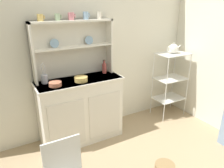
{
  "coord_description": "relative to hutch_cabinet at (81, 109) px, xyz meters",
  "views": [
    {
      "loc": [
        -1.21,
        -1.12,
        1.83
      ],
      "look_at": [
        0.06,
        1.12,
        0.84
      ],
      "focal_mm": 34.56,
      "sensor_mm": 36.0,
      "label": 1
    }
  ],
  "objects": [
    {
      "name": "cup_rose_2",
      "position": [
        -0.01,
        0.12,
        1.21
      ],
      "size": [
        0.09,
        0.07,
        0.09
      ],
      "color": "#D17A84",
      "rests_on": "hutch_shelf_unit"
    },
    {
      "name": "bakers_rack",
      "position": [
        1.55,
        -0.06,
        0.23
      ],
      "size": [
        0.49,
        0.35,
        1.07
      ],
      "color": "silver",
      "rests_on": "ground"
    },
    {
      "name": "bowl_floral_medium",
      "position": [
        -0.0,
        -0.07,
        0.46
      ],
      "size": [
        0.17,
        0.17,
        0.06
      ],
      "primitive_type": "cylinder",
      "color": "#DBB760",
      "rests_on": "hutch_cabinet"
    },
    {
      "name": "cup_sage_1",
      "position": [
        -0.17,
        0.12,
        1.2
      ],
      "size": [
        0.08,
        0.06,
        0.08
      ],
      "color": "#9EB78E",
      "rests_on": "hutch_shelf_unit"
    },
    {
      "name": "cup_gold_0",
      "position": [
        -0.37,
        0.12,
        1.2
      ],
      "size": [
        0.08,
        0.07,
        0.08
      ],
      "color": "#DBB760",
      "rests_on": "hutch_shelf_unit"
    },
    {
      "name": "utensil_jar",
      "position": [
        -0.41,
        0.08,
        0.49
      ],
      "size": [
        0.08,
        0.08,
        0.25
      ],
      "color": "#B2B7C6",
      "rests_on": "hutch_cabinet"
    },
    {
      "name": "jam_bottle",
      "position": [
        0.41,
        0.09,
        0.51
      ],
      "size": [
        0.06,
        0.06,
        0.19
      ],
      "color": "#B74C47",
      "rests_on": "hutch_cabinet"
    },
    {
      "name": "wall_back",
      "position": [
        0.29,
        0.26,
        0.79
      ],
      "size": [
        3.84,
        0.05,
        2.5
      ],
      "primitive_type": "cube",
      "color": "silver",
      "rests_on": "ground"
    },
    {
      "name": "porcelain_teapot",
      "position": [
        1.55,
        -0.06,
        0.69
      ],
      "size": [
        0.24,
        0.15,
        0.17
      ],
      "color": "white",
      "rests_on": "bakers_rack"
    },
    {
      "name": "cup_cream_4",
      "position": [
        0.37,
        0.12,
        1.21
      ],
      "size": [
        0.08,
        0.07,
        0.09
      ],
      "color": "silver",
      "rests_on": "hutch_shelf_unit"
    },
    {
      "name": "cup_sky_3",
      "position": [
        0.18,
        0.12,
        1.21
      ],
      "size": [
        0.08,
        0.07,
        0.09
      ],
      "color": "#8EB2D1",
      "rests_on": "hutch_shelf_unit"
    },
    {
      "name": "bowl_mixing_large",
      "position": [
        -0.33,
        -0.07,
        0.46
      ],
      "size": [
        0.15,
        0.15,
        0.05
      ],
      "primitive_type": "cylinder",
      "color": "#C67556",
      "rests_on": "hutch_cabinet"
    },
    {
      "name": "hutch_cabinet",
      "position": [
        0.0,
        0.0,
        0.0
      ],
      "size": [
        1.12,
        0.45,
        0.89
      ],
      "color": "white",
      "rests_on": "ground"
    },
    {
      "name": "hutch_shelf_unit",
      "position": [
        -0.0,
        0.16,
        0.86
      ],
      "size": [
        1.05,
        0.18,
        0.73
      ],
      "color": "silver",
      "rests_on": "hutch_cabinet"
    }
  ]
}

